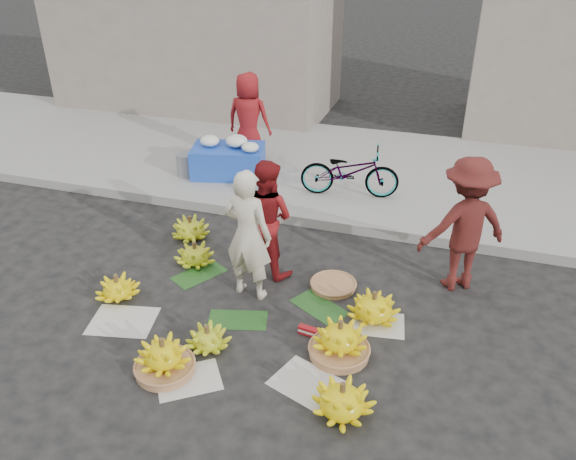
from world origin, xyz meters
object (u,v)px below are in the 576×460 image
(banana_bunch_0, at_px, (117,288))
(banana_bunch_4, at_px, (340,341))
(vendor_cream, at_px, (248,235))
(flower_table, at_px, (229,159))
(bicycle, at_px, (350,171))

(banana_bunch_0, xyz_separation_m, banana_bunch_4, (2.69, -0.19, 0.05))
(vendor_cream, distance_m, flower_table, 3.32)
(banana_bunch_4, xyz_separation_m, vendor_cream, (-1.25, 0.74, 0.61))
(banana_bunch_0, bearing_deg, flower_table, 90.96)
(banana_bunch_0, xyz_separation_m, flower_table, (-0.06, 3.48, 0.27))
(vendor_cream, distance_m, bicycle, 2.83)
(banana_bunch_0, relative_size, bicycle, 0.41)
(flower_table, bearing_deg, banana_bunch_0, -102.45)
(flower_table, height_order, bicycle, bicycle)
(banana_bunch_0, distance_m, flower_table, 3.49)
(banana_bunch_0, distance_m, banana_bunch_4, 2.69)
(banana_bunch_4, height_order, bicycle, bicycle)
(banana_bunch_4, height_order, vendor_cream, vendor_cream)
(banana_bunch_4, xyz_separation_m, flower_table, (-2.74, 3.67, 0.22))
(flower_table, distance_m, bicycle, 2.09)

